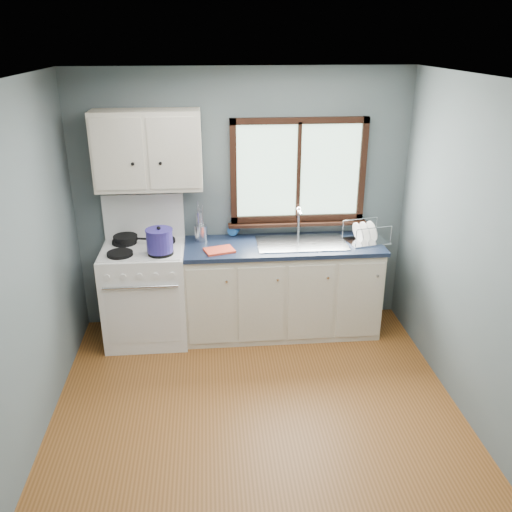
{
  "coord_description": "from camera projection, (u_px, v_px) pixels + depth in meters",
  "views": [
    {
      "loc": [
        -0.32,
        -3.24,
        2.76
      ],
      "look_at": [
        0.05,
        0.9,
        1.05
      ],
      "focal_mm": 38.0,
      "sensor_mm": 36.0,
      "label": 1
    }
  ],
  "objects": [
    {
      "name": "dish_towel",
      "position": [
        219.0,
        250.0,
        4.93
      ],
      "size": [
        0.3,
        0.25,
        0.02
      ],
      "primitive_type": "cube",
      "rotation": [
        0.0,
        0.0,
        0.28
      ],
      "color": "#E1452B",
      "rests_on": "countertop"
    },
    {
      "name": "wall_right",
      "position": [
        494.0,
        271.0,
        3.72
      ],
      "size": [
        0.02,
        3.6,
        2.5
      ],
      "primitive_type": "cube",
      "color": "#556265",
      "rests_on": "ground"
    },
    {
      "name": "utensil_crock",
      "position": [
        201.0,
        233.0,
        5.17
      ],
      "size": [
        0.13,
        0.13,
        0.39
      ],
      "rotation": [
        0.0,
        0.0,
        -0.08
      ],
      "color": "silver",
      "rests_on": "countertop"
    },
    {
      "name": "dish_rack",
      "position": [
        365.0,
        236.0,
        5.15
      ],
      "size": [
        0.44,
        0.37,
        0.2
      ],
      "rotation": [
        0.0,
        0.0,
        0.22
      ],
      "color": "silver",
      "rests_on": "countertop"
    },
    {
      "name": "soap_bottle",
      "position": [
        232.0,
        223.0,
        5.23
      ],
      "size": [
        0.14,
        0.14,
        0.28
      ],
      "primitive_type": "imported",
      "rotation": [
        0.0,
        0.0,
        -0.38
      ],
      "color": "#2767B5",
      "rests_on": "countertop"
    },
    {
      "name": "window",
      "position": [
        298.0,
        179.0,
        5.17
      ],
      "size": [
        1.36,
        0.1,
        1.03
      ],
      "color": "#9EC6A8",
      "rests_on": "wall_back"
    },
    {
      "name": "ceiling",
      "position": [
        261.0,
        81.0,
        3.1
      ],
      "size": [
        3.2,
        3.6,
        0.02
      ],
      "primitive_type": "cube",
      "color": "white",
      "rests_on": "wall_back"
    },
    {
      "name": "base_cabinets",
      "position": [
        282.0,
        292.0,
        5.31
      ],
      "size": [
        1.85,
        0.6,
        0.88
      ],
      "color": "beige",
      "rests_on": "floor"
    },
    {
      "name": "floor",
      "position": [
        260.0,
        432.0,
        4.06
      ],
      "size": [
        3.2,
        3.6,
        0.02
      ],
      "primitive_type": "cube",
      "color": "brown",
      "rests_on": "ground"
    },
    {
      "name": "upper_cabinets",
      "position": [
        148.0,
        150.0,
        4.8
      ],
      "size": [
        0.95,
        0.35,
        0.7
      ],
      "color": "beige",
      "rests_on": "wall_back"
    },
    {
      "name": "thermos",
      "position": [
        200.0,
        226.0,
        5.17
      ],
      "size": [
        0.09,
        0.09,
        0.28
      ],
      "primitive_type": "cylinder",
      "rotation": [
        0.0,
        0.0,
        -0.43
      ],
      "color": "silver",
      "rests_on": "countertop"
    },
    {
      "name": "wall_back",
      "position": [
        242.0,
        202.0,
        5.25
      ],
      "size": [
        3.2,
        0.02,
        2.5
      ],
      "primitive_type": "cube",
      "color": "#556265",
      "rests_on": "ground"
    },
    {
      "name": "gas_range",
      "position": [
        146.0,
        291.0,
        5.15
      ],
      "size": [
        0.76,
        0.69,
        1.36
      ],
      "color": "white",
      "rests_on": "floor"
    },
    {
      "name": "wall_left",
      "position": [
        10.0,
        289.0,
        3.45
      ],
      "size": [
        0.02,
        3.6,
        2.5
      ],
      "primitive_type": "cube",
      "color": "#556265",
      "rests_on": "ground"
    },
    {
      "name": "stockpot",
      "position": [
        160.0,
        240.0,
        4.79
      ],
      "size": [
        0.27,
        0.27,
        0.24
      ],
      "rotation": [
        0.0,
        0.0,
        -0.15
      ],
      "color": "navy",
      "rests_on": "gas_range"
    },
    {
      "name": "countertop",
      "position": [
        283.0,
        246.0,
        5.12
      ],
      "size": [
        1.89,
        0.64,
        0.04
      ],
      "primitive_type": "cube",
      "color": "black",
      "rests_on": "base_cabinets"
    },
    {
      "name": "skillet",
      "position": [
        126.0,
        238.0,
        5.08
      ],
      "size": [
        0.36,
        0.27,
        0.05
      ],
      "rotation": [
        0.0,
        0.0,
        -0.23
      ],
      "color": "black",
      "rests_on": "gas_range"
    },
    {
      "name": "wall_front",
      "position": [
        310.0,
        494.0,
        1.92
      ],
      "size": [
        3.2,
        0.02,
        2.5
      ],
      "primitive_type": "cube",
      "color": "#556265",
      "rests_on": "ground"
    },
    {
      "name": "sink",
      "position": [
        301.0,
        249.0,
        5.15
      ],
      "size": [
        0.84,
        0.46,
        0.44
      ],
      "color": "silver",
      "rests_on": "countertop"
    }
  ]
}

